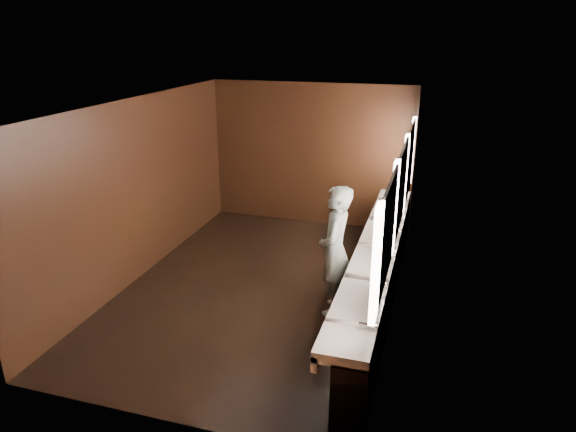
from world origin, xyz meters
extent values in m
plane|color=black|center=(0.00, 0.00, 0.00)|extent=(6.00, 6.00, 0.00)
cube|color=#2D2D2B|center=(0.00, 0.00, 2.80)|extent=(4.00, 6.00, 0.02)
cube|color=black|center=(0.00, 3.00, 1.40)|extent=(4.00, 0.02, 2.80)
cube|color=black|center=(0.00, -3.00, 1.40)|extent=(4.00, 0.02, 2.80)
cube|color=black|center=(-2.00, 0.00, 1.40)|extent=(0.02, 6.00, 2.80)
cube|color=black|center=(2.00, 0.00, 1.40)|extent=(0.02, 6.00, 2.80)
cube|color=black|center=(1.82, 0.00, 0.40)|extent=(0.36, 5.40, 0.81)
cube|color=silver|center=(1.73, 0.00, 0.85)|extent=(0.55, 5.40, 0.12)
cube|color=silver|center=(1.48, 0.00, 0.77)|extent=(0.06, 5.40, 0.18)
cylinder|color=silver|center=(1.91, -2.20, 0.99)|extent=(0.18, 0.04, 0.04)
cylinder|color=silver|center=(1.91, -1.32, 0.99)|extent=(0.18, 0.04, 0.04)
cylinder|color=silver|center=(1.91, -0.44, 0.99)|extent=(0.18, 0.04, 0.04)
cylinder|color=silver|center=(1.91, 0.44, 0.99)|extent=(0.18, 0.04, 0.04)
cylinder|color=silver|center=(1.91, 1.32, 0.99)|extent=(0.18, 0.04, 0.04)
cylinder|color=silver|center=(1.91, 2.20, 0.99)|extent=(0.18, 0.04, 0.04)
cube|color=white|center=(1.97, -2.40, 1.75)|extent=(0.06, 0.22, 1.15)
cube|color=white|center=(1.99, -1.60, 1.75)|extent=(0.03, 1.32, 1.15)
cube|color=white|center=(1.97, -0.80, 1.75)|extent=(0.06, 0.23, 1.15)
cube|color=white|center=(1.99, 0.00, 1.75)|extent=(0.03, 1.32, 1.15)
cube|color=white|center=(1.97, 0.80, 1.75)|extent=(0.06, 0.23, 1.15)
cube|color=white|center=(1.99, 1.60, 1.75)|extent=(0.03, 1.32, 1.15)
cube|color=white|center=(1.97, 2.40, 1.75)|extent=(0.06, 0.22, 1.15)
imported|color=#9BCBE7|center=(1.20, -0.36, 0.92)|extent=(0.46, 0.68, 1.84)
cylinder|color=black|center=(1.58, -0.29, 0.31)|extent=(0.46, 0.46, 0.62)
camera|label=1|loc=(2.41, -6.65, 3.77)|focal=32.00mm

